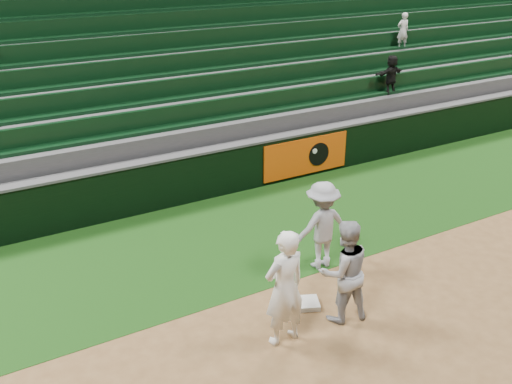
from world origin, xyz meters
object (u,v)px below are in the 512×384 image
base_coach (322,225)px  first_base (307,303)px  baserunner (344,271)px  first_baseman (284,288)px

base_coach → first_base: bearing=47.8°
base_coach → baserunner: bearing=69.2°
first_baseman → base_coach: 2.42m
first_baseman → first_base: bearing=-150.5°
first_base → first_baseman: (-0.87, -0.59, 0.95)m
first_base → base_coach: size_ratio=0.23×
first_base → base_coach: 1.62m
first_baseman → baserunner: first_baseman is taller
first_base → first_baseman: bearing=-146.0°
first_base → baserunner: bearing=-61.7°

